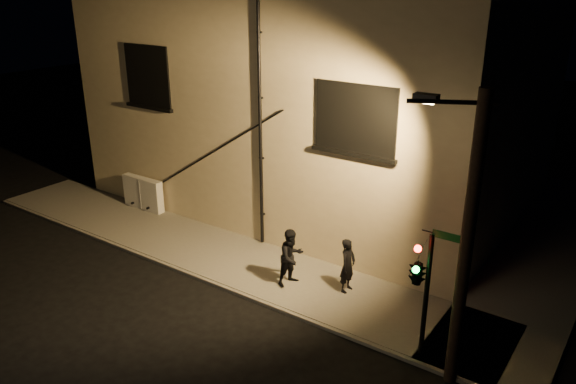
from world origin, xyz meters
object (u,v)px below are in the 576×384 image
Objects in this scene: pedestrian_a at (348,265)px; traffic_signal at (418,271)px; utility_cabinet at (143,193)px; pedestrian_b at (291,257)px; streetlamp_pole at (464,236)px.

traffic_signal is (2.74, -1.64, 1.42)m from pedestrian_a.
traffic_signal is at bearing -11.40° from utility_cabinet.
pedestrian_b reaches higher than utility_cabinet.
streetlamp_pole is at bearing -12.66° from traffic_signal.
utility_cabinet is 0.58× the size of traffic_signal.
pedestrian_a is at bearing 149.11° from traffic_signal.
traffic_signal reaches higher than pedestrian_a.
streetlamp_pole reaches higher than pedestrian_a.
traffic_signal is (4.31, -1.05, 1.37)m from pedestrian_b.
traffic_signal is (12.47, -2.51, 1.61)m from utility_cabinet.
utility_cabinet is at bearing 168.51° from streetlamp_pole.
streetlamp_pole is (0.99, -0.22, 1.28)m from traffic_signal.
pedestrian_a is 0.24× the size of streetlamp_pole.
utility_cabinet is 9.78m from pedestrian_a.
utility_cabinet is 12.82m from traffic_signal.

